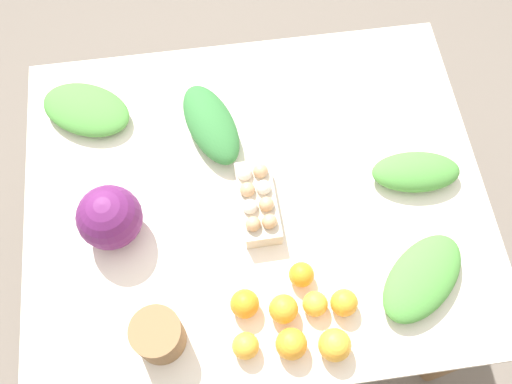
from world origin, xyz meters
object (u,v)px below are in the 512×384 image
cabbage_purple (110,218)px  orange_7 (335,345)px  greens_bunch_dandelion (422,278)px  orange_4 (301,275)px  orange_1 (315,304)px  orange_5 (344,303)px  greens_bunch_beet_tops (416,172)px  greens_bunch_chard (211,124)px  orange_6 (291,344)px  orange_3 (245,304)px  orange_2 (283,309)px  orange_0 (246,346)px  greens_bunch_kale (86,110)px  egg_carton (257,201)px  paper_bag (158,335)px

cabbage_purple → orange_7: cabbage_purple is taller
greens_bunch_dandelion → orange_4: size_ratio=4.25×
orange_1 → orange_5: orange_5 is taller
greens_bunch_beet_tops → orange_7: bearing=54.0°
greens_bunch_chard → orange_6: (-0.13, 0.65, -0.00)m
greens_bunch_dandelion → orange_6: 0.38m
orange_3 → orange_4: bearing=-160.0°
orange_2 → orange_6: size_ratio=0.94×
orange_0 → orange_2: 0.13m
greens_bunch_beet_tops → orange_1: size_ratio=3.81×
orange_6 → orange_4: bearing=-107.8°
greens_bunch_kale → egg_carton: bearing=141.4°
greens_bunch_dandelion → greens_bunch_kale: bearing=-36.6°
orange_0 → orange_4: 0.23m
greens_bunch_chard → orange_1: (-0.21, 0.55, -0.01)m
orange_5 → orange_3: bearing=-7.1°
paper_bag → greens_bunch_dandelion: paper_bag is taller
greens_bunch_kale → orange_1: (-0.57, 0.66, 0.00)m
greens_bunch_kale → orange_4: bearing=133.1°
orange_6 → egg_carton: bearing=-85.3°
orange_2 → greens_bunch_beet_tops: bearing=-142.2°
orange_0 → orange_4: orange_0 is taller
orange_1 → orange_4: size_ratio=0.98×
paper_bag → greens_bunch_chard: size_ratio=0.44×
cabbage_purple → greens_bunch_dandelion: cabbage_purple is taller
orange_0 → orange_2: (-0.11, -0.08, 0.00)m
greens_bunch_kale → orange_6: orange_6 is taller
orange_4 → orange_7: size_ratio=0.80×
greens_bunch_chard → paper_bag: bearing=72.3°
orange_1 → egg_carton: bearing=-69.9°
orange_5 → orange_7: bearing=66.1°
paper_bag → orange_5: paper_bag is taller
orange_0 → orange_1: bearing=-157.1°
greens_bunch_dandelion → greens_bunch_beet_tops: 0.30m
orange_4 → orange_2: bearing=54.0°
greens_bunch_chard → orange_5: (-0.28, 0.56, -0.01)m
orange_0 → orange_5: size_ratio=0.96×
greens_bunch_chard → orange_4: bearing=111.3°
egg_carton → greens_bunch_dandelion: bearing=54.6°
greens_bunch_dandelion → orange_0: bearing=12.8°
cabbage_purple → orange_7: size_ratio=2.09×
orange_3 → egg_carton: bearing=-104.0°
greens_bunch_kale → greens_bunch_chard: bearing=163.6°
orange_1 → orange_2: orange_2 is taller
greens_bunch_beet_tops → orange_5: size_ratio=3.52×
greens_bunch_dandelion → orange_3: orange_3 is taller
egg_carton → cabbage_purple: bearing=-89.3°
greens_bunch_beet_tops → orange_3: 0.60m
greens_bunch_dandelion → orange_2: (0.37, 0.03, 0.00)m
orange_1 → orange_6: orange_6 is taller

